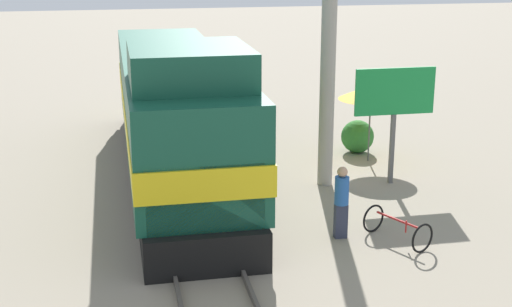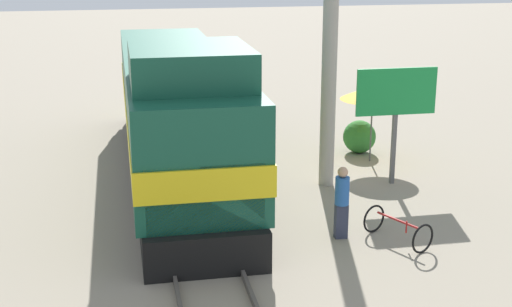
% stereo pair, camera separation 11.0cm
% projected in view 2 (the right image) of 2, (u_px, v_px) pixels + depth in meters
% --- Properties ---
extents(ground_plane, '(120.00, 120.00, 0.00)m').
position_uv_depth(ground_plane, '(187.00, 203.00, 19.40)').
color(ground_plane, gray).
extents(rail_near, '(0.08, 36.46, 0.15)m').
position_uv_depth(rail_near, '(160.00, 202.00, 19.25)').
color(rail_near, '#4C4742').
rests_on(rail_near, ground_plane).
extents(rail_far, '(0.08, 36.46, 0.15)m').
position_uv_depth(rail_far, '(213.00, 198.00, 19.51)').
color(rail_far, '#4C4742').
rests_on(rail_far, ground_plane).
extents(locomotive, '(2.99, 14.59, 4.51)m').
position_uv_depth(locomotive, '(178.00, 115.00, 20.91)').
color(locomotive, black).
rests_on(locomotive, ground_plane).
extents(vendor_umbrella, '(2.07, 2.07, 2.50)m').
position_uv_depth(vendor_umbrella, '(373.00, 92.00, 22.49)').
color(vendor_umbrella, '#4C4C4C').
rests_on(vendor_umbrella, ground_plane).
extents(billboard_sign, '(2.37, 0.12, 3.42)m').
position_uv_depth(billboard_sign, '(396.00, 98.00, 20.27)').
color(billboard_sign, '#595959').
rests_on(billboard_sign, ground_plane).
extents(shrub_cluster, '(1.10, 1.10, 1.10)m').
position_uv_depth(shrub_cluster, '(359.00, 137.00, 23.90)').
color(shrub_cluster, '#2D722D').
rests_on(shrub_cluster, ground_plane).
extents(person_bystander, '(0.34, 0.34, 1.78)m').
position_uv_depth(person_bystander, '(342.00, 200.00, 16.83)').
color(person_bystander, '#2D3347').
rests_on(person_bystander, ground_plane).
extents(bicycle, '(1.32, 1.72, 0.70)m').
position_uv_depth(bicycle, '(398.00, 228.00, 16.74)').
color(bicycle, black).
rests_on(bicycle, ground_plane).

